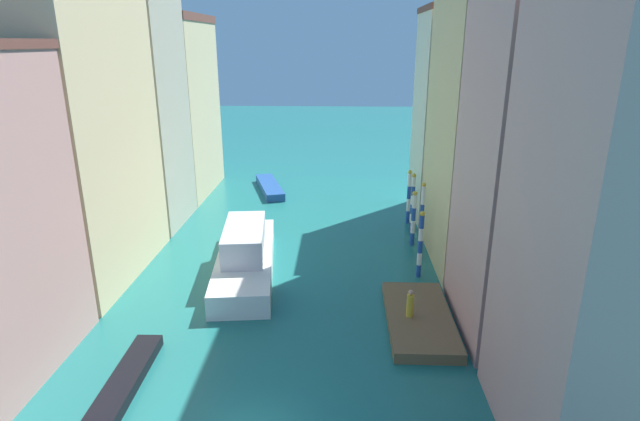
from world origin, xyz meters
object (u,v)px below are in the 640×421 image
waterfront_dock (419,319)px  mooring_pole_0 (420,244)px  mooring_pole_4 (409,196)px  mooring_pole_3 (413,202)px  person_on_dock (410,304)px  mooring_pole_2 (413,218)px  vaporetto_white (245,255)px  mooring_pole_1 (422,220)px  motorboat_0 (270,187)px  gondola_black (115,398)px

waterfront_dock → mooring_pole_0: bearing=82.4°
mooring_pole_0 → mooring_pole_4: 9.85m
mooring_pole_0 → mooring_pole_3: bearing=86.1°
person_on_dock → mooring_pole_4: mooring_pole_4 is taller
mooring_pole_2 → vaporetto_white: size_ratio=0.33×
person_on_dock → vaporetto_white: size_ratio=0.12×
vaporetto_white → mooring_pole_1: bearing=14.5°
mooring_pole_4 → motorboat_0: 15.23m
mooring_pole_0 → mooring_pole_1: size_ratio=0.82×
waterfront_dock → mooring_pole_2: (1.01, 10.77, 1.78)m
mooring_pole_4 → mooring_pole_2: bearing=-93.0°
vaporetto_white → mooring_pole_4: bearing=40.5°
gondola_black → motorboat_0: bearing=86.3°
motorboat_0 → vaporetto_white: bearing=-86.8°
mooring_pole_1 → vaporetto_white: mooring_pole_1 is taller
mooring_pole_1 → mooring_pole_2: mooring_pole_1 is taller
waterfront_dock → motorboat_0: (-11.08, 24.18, 0.09)m
person_on_dock → mooring_pole_2: size_ratio=0.37×
mooring_pole_1 → waterfront_dock: bearing=-98.1°
person_on_dock → mooring_pole_1: bearing=78.7°
person_on_dock → mooring_pole_2: mooring_pole_2 is taller
mooring_pole_3 → mooring_pole_2: bearing=-95.8°
person_on_dock → gondola_black: 14.11m
waterfront_dock → person_on_dock: bearing=-155.8°
mooring_pole_3 → gondola_black: mooring_pole_3 is taller
mooring_pole_2 → mooring_pole_4: size_ratio=0.92×
waterfront_dock → mooring_pole_2: bearing=84.7°
mooring_pole_0 → vaporetto_white: bearing=179.0°
mooring_pole_0 → motorboat_0: mooring_pole_0 is taller
mooring_pole_1 → gondola_black: bearing=-132.9°
mooring_pole_4 → gondola_black: size_ratio=0.52×
vaporetto_white → motorboat_0: (-1.02, 18.40, -0.79)m
mooring_pole_0 → mooring_pole_4: size_ratio=0.98×
person_on_dock → gondola_black: person_on_dock is taller
gondola_black → mooring_pole_0: bearing=41.6°
person_on_dock → mooring_pole_4: (1.79, 15.67, 0.99)m
mooring_pole_0 → mooring_pole_2: size_ratio=1.06×
mooring_pole_0 → mooring_pole_3: (0.55, 8.01, 0.15)m
mooring_pole_1 → mooring_pole_2: (-0.24, 2.07, -0.58)m
mooring_pole_0 → vaporetto_white: size_ratio=0.35×
mooring_pole_1 → mooring_pole_2: 2.16m
mooring_pole_0 → mooring_pole_3: size_ratio=0.94×
vaporetto_white → gondola_black: vaporetto_white is taller
vaporetto_white → mooring_pole_3: bearing=34.5°
mooring_pole_2 → mooring_pole_1: bearing=-83.4°
mooring_pole_1 → mooring_pole_2: size_ratio=1.29×
mooring_pole_2 → mooring_pole_3: mooring_pole_3 is taller
mooring_pole_0 → gondola_black: (-13.81, -12.26, -1.93)m
mooring_pole_2 → motorboat_0: bearing=132.0°
mooring_pole_1 → mooring_pole_2: bearing=96.6°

